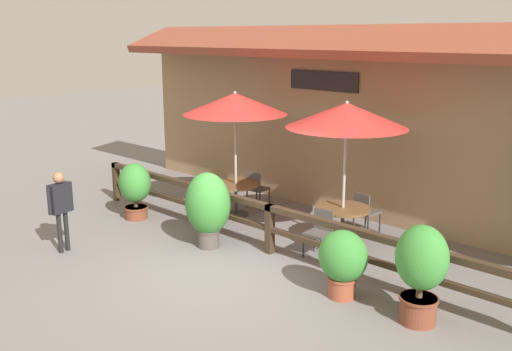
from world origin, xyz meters
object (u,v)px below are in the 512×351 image
at_px(dining_table_near, 236,190).
at_px(potted_plant_broad_leaf, 208,206).
at_px(chair_near_wallside, 257,187).
at_px(dining_table_middle, 343,214).
at_px(pedestrian, 61,201).
at_px(chair_middle_streetside, 320,230).
at_px(potted_plant_tall_tropical, 135,187).
at_px(chair_middle_wallside, 365,210).
at_px(patio_umbrella_near, 235,104).
at_px(patio_umbrella_middle, 347,115).
at_px(chair_near_streetside, 212,201).
at_px(potted_plant_corner_fern, 421,268).
at_px(potted_plant_entrance_palm, 343,260).

relative_size(dining_table_near, potted_plant_broad_leaf, 0.72).
height_order(chair_near_wallside, dining_table_middle, chair_near_wallside).
bearing_deg(dining_table_near, pedestrian, -100.95).
distance_m(dining_table_near, pedestrian, 3.93).
bearing_deg(chair_middle_streetside, pedestrian, -144.45).
relative_size(potted_plant_tall_tropical, pedestrian, 0.81).
bearing_deg(pedestrian, chair_middle_wallside, -45.98).
relative_size(patio_umbrella_near, patio_umbrella_middle, 1.00).
xyz_separation_m(patio_umbrella_near, chair_near_wallside, (-0.05, 0.73, -2.05)).
bearing_deg(potted_plant_broad_leaf, dining_table_near, 120.67).
bearing_deg(patio_umbrella_near, patio_umbrella_middle, 3.00).
bearing_deg(chair_near_streetside, potted_plant_broad_leaf, -38.27).
distance_m(patio_umbrella_near, dining_table_middle, 3.44).
height_order(patio_umbrella_middle, chair_middle_streetside, patio_umbrella_middle).
bearing_deg(patio_umbrella_middle, dining_table_middle, -104.04).
xyz_separation_m(chair_middle_wallside, potted_plant_broad_leaf, (-1.76, -2.75, 0.33)).
height_order(chair_middle_wallside, potted_plant_broad_leaf, potted_plant_broad_leaf).
height_order(chair_near_streetside, potted_plant_broad_leaf, potted_plant_broad_leaf).
relative_size(patio_umbrella_middle, potted_plant_corner_fern, 1.92).
distance_m(chair_near_streetside, potted_plant_broad_leaf, 1.53).
xyz_separation_m(potted_plant_tall_tropical, pedestrian, (0.69, -2.12, 0.27)).
xyz_separation_m(chair_near_streetside, chair_middle_wallside, (2.83, 1.70, 0.00)).
relative_size(chair_near_streetside, pedestrian, 0.56).
bearing_deg(chair_near_streetside, chair_near_wallside, 98.20).
xyz_separation_m(chair_middle_wallside, potted_plant_tall_tropical, (-4.26, -2.69, 0.23)).
bearing_deg(dining_table_middle, chair_middle_wallside, 90.72).
distance_m(chair_near_streetside, potted_plant_tall_tropical, 1.76).
relative_size(potted_plant_corner_fern, pedestrian, 0.94).
bearing_deg(chair_near_streetside, dining_table_middle, 23.75).
height_order(patio_umbrella_middle, potted_plant_broad_leaf, patio_umbrella_middle).
bearing_deg(potted_plant_broad_leaf, chair_near_wallside, 113.72).
height_order(dining_table_near, patio_umbrella_middle, patio_umbrella_middle).
height_order(patio_umbrella_middle, potted_plant_tall_tropical, patio_umbrella_middle).
bearing_deg(patio_umbrella_middle, potted_plant_corner_fern, -35.41).
xyz_separation_m(chair_near_wallside, pedestrian, (-0.70, -4.57, 0.50)).
distance_m(patio_umbrella_middle, chair_middle_wallside, 2.21).
distance_m(chair_near_streetside, dining_table_middle, 2.97).
xyz_separation_m(chair_middle_streetside, pedestrian, (-3.64, -3.17, 0.50)).
xyz_separation_m(chair_near_streetside, potted_plant_broad_leaf, (1.06, -1.05, 0.33)).
relative_size(chair_near_streetside, potted_plant_corner_fern, 0.60).
bearing_deg(chair_middle_streetside, potted_plant_broad_leaf, -154.19).
xyz_separation_m(dining_table_near, chair_near_wallside, (-0.05, 0.73, -0.10)).
bearing_deg(potted_plant_tall_tropical, chair_middle_streetside, 13.71).
height_order(dining_table_middle, pedestrian, pedestrian).
bearing_deg(chair_near_wallside, patio_umbrella_near, 87.30).
bearing_deg(dining_table_middle, potted_plant_entrance_palm, -54.80).
bearing_deg(chair_middle_wallside, chair_near_wallside, 11.63).
distance_m(chair_middle_wallside, pedestrian, 6.01).
bearing_deg(pedestrian, chair_near_wallside, -18.07).
distance_m(chair_middle_streetside, pedestrian, 4.86).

